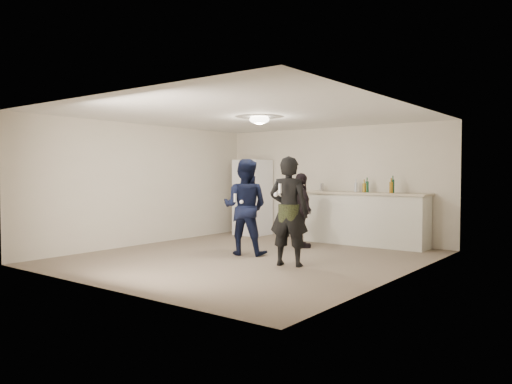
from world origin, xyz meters
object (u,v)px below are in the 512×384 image
Objects in this scene: shaker at (322,187)px; woman at (289,211)px; man at (245,207)px; counter at (364,220)px; fridge at (253,197)px; spectator at (301,210)px.

woman is at bearing -69.29° from shaker.
shaker is 2.63m from man.
man reaches higher than counter.
fridge is at bearing -59.89° from woman.
spectator is (0.26, -1.27, -0.43)m from shaker.
woman is (1.15, -3.05, -0.30)m from shaker.
fridge is at bearing -173.18° from shaker.
woman reaches higher than shaker.
woman is (0.06, -2.90, 0.35)m from counter.
counter is at bearing -91.56° from spectator.
fridge is 1.81m from shaker.
counter is 1.42m from spectator.
spectator reaches higher than counter.
shaker is (-1.10, 0.14, 0.65)m from counter.
woman reaches higher than man.
fridge reaches higher than shaker.
woman is at bearing -88.90° from counter.
counter is 2.92m from woman.
woman is at bearing 151.56° from spectator.
counter is 2.90m from fridge.
counter is at bearing -7.43° from shaker.
fridge is 1.03× the size of man.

